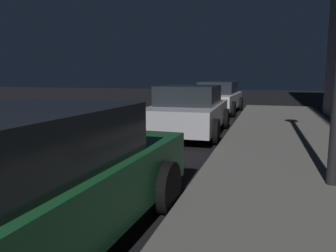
{
  "coord_description": "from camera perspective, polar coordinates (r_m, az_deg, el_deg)",
  "views": [
    {
      "loc": [
        5.05,
        -0.19,
        1.73
      ],
      "look_at": [
        4.25,
        2.47,
        1.3
      ],
      "focal_mm": 35.53,
      "sensor_mm": 36.0,
      "label": 1
    }
  ],
  "objects": [
    {
      "name": "car_green",
      "position": [
        3.47,
        -23.89,
        -9.2
      ],
      "size": [
        2.26,
        4.56,
        1.43
      ],
      "color": "#19592D",
      "rests_on": "ground"
    },
    {
      "name": "car_white",
      "position": [
        15.47,
        8.55,
        4.83
      ],
      "size": [
        2.05,
        4.52,
        1.43
      ],
      "color": "silver",
      "rests_on": "ground"
    },
    {
      "name": "car_silver",
      "position": [
        9.76,
        3.62,
        2.71
      ],
      "size": [
        2.14,
        4.24,
        1.43
      ],
      "color": "#B7B7BF",
      "rests_on": "ground"
    }
  ]
}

